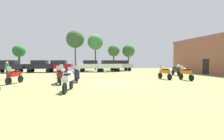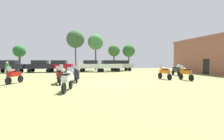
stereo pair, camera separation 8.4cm
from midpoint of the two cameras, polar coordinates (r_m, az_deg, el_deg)
ground_plane at (r=14.32m, az=-0.77°, el=-4.41°), size 44.00×52.00×0.02m
motorcycle_2 at (r=22.87m, az=21.61°, el=0.06°), size 0.65×2.24×1.47m
motorcycle_3 at (r=10.50m, az=-15.08°, el=-3.22°), size 0.72×2.27×1.48m
motorcycle_4 at (r=15.09m, az=-12.46°, el=-1.30°), size 0.62×2.21×1.47m
motorcycle_5 at (r=17.71m, az=18.05°, el=-0.75°), size 0.63×2.19×1.46m
motorcycle_6 at (r=14.05m, az=-18.01°, el=-1.70°), size 0.71×2.19×1.47m
motorcycle_8 at (r=17.59m, az=24.56°, el=-0.93°), size 0.62×2.13×1.44m
motorcycle_9 at (r=15.77m, az=-30.91°, el=-1.55°), size 0.83×1.99×1.44m
motorcycle_10 at (r=19.56m, az=-17.09°, el=-0.32°), size 0.62×2.21×1.49m
car_1 at (r=29.34m, az=-23.82°, el=1.52°), size 4.48×2.29×2.00m
car_2 at (r=30.33m, az=-32.25°, el=1.35°), size 4.51×2.37×2.00m
car_3 at (r=28.73m, az=-17.92°, el=1.61°), size 4.53×2.46×2.00m
car_4 at (r=30.45m, az=3.26°, el=1.84°), size 4.57×2.60×2.00m
car_5 at (r=28.36m, az=-7.32°, el=1.72°), size 4.57×2.62×2.00m
car_6 at (r=28.48m, az=-0.96°, el=1.75°), size 4.48×2.28×2.00m
person_1 at (r=19.81m, az=-32.72°, el=0.34°), size 0.39×0.39×1.82m
person_2 at (r=17.11m, az=-11.68°, el=0.27°), size 0.48×0.48×1.76m
tree_1 at (r=35.79m, az=5.97°, el=6.65°), size 2.72×2.72×5.45m
tree_2 at (r=34.14m, az=-29.66°, el=5.71°), size 2.20×2.20×4.80m
tree_3 at (r=35.08m, az=0.76°, el=6.75°), size 2.53×2.53×5.37m
tree_4 at (r=33.53m, az=-5.70°, el=9.67°), size 3.12×3.12×7.28m
tree_5 at (r=33.55m, az=-12.64°, el=10.50°), size 3.53×3.53×7.99m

